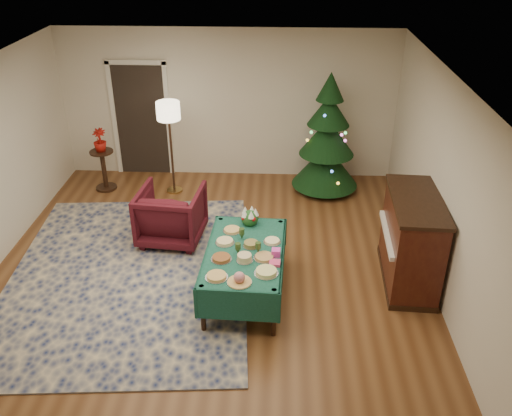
{
  "coord_description": "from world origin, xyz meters",
  "views": [
    {
      "loc": [
        0.92,
        -5.88,
        4.39
      ],
      "look_at": [
        0.63,
        0.6,
        0.84
      ],
      "focal_mm": 38.0,
      "sensor_mm": 36.0,
      "label": 1
    }
  ],
  "objects_px": {
    "floor_lamp": "(169,117)",
    "piano": "(411,241)",
    "gift_box": "(276,252)",
    "christmas_tree": "(327,139)",
    "side_table": "(104,171)",
    "buffet_table": "(245,259)",
    "armchair": "(171,212)",
    "potted_plant": "(100,145)"
  },
  "relations": [
    {
      "from": "armchair",
      "to": "side_table",
      "type": "xyz_separation_m",
      "value": [
        -1.51,
        1.66,
        -0.11
      ]
    },
    {
      "from": "side_table",
      "to": "christmas_tree",
      "type": "xyz_separation_m",
      "value": [
        3.92,
        0.16,
        0.6
      ]
    },
    {
      "from": "side_table",
      "to": "piano",
      "type": "distance_m",
      "value": 5.48
    },
    {
      "from": "side_table",
      "to": "christmas_tree",
      "type": "relative_size",
      "value": 0.34
    },
    {
      "from": "buffet_table",
      "to": "piano",
      "type": "bearing_deg",
      "value": 10.61
    },
    {
      "from": "christmas_tree",
      "to": "piano",
      "type": "bearing_deg",
      "value": -71.0
    },
    {
      "from": "gift_box",
      "to": "potted_plant",
      "type": "height_order",
      "value": "potted_plant"
    },
    {
      "from": "potted_plant",
      "to": "piano",
      "type": "xyz_separation_m",
      "value": [
        4.85,
        -2.54,
        -0.24
      ]
    },
    {
      "from": "christmas_tree",
      "to": "piano",
      "type": "xyz_separation_m",
      "value": [
        0.93,
        -2.69,
        -0.35
      ]
    },
    {
      "from": "side_table",
      "to": "gift_box",
      "type": "bearing_deg",
      "value": -44.5
    },
    {
      "from": "floor_lamp",
      "to": "christmas_tree",
      "type": "xyz_separation_m",
      "value": [
        2.68,
        0.2,
        -0.44
      ]
    },
    {
      "from": "buffet_table",
      "to": "piano",
      "type": "xyz_separation_m",
      "value": [
        2.16,
        0.4,
        0.07
      ]
    },
    {
      "from": "armchair",
      "to": "side_table",
      "type": "distance_m",
      "value": 2.25
    },
    {
      "from": "potted_plant",
      "to": "armchair",
      "type": "bearing_deg",
      "value": -47.67
    },
    {
      "from": "floor_lamp",
      "to": "piano",
      "type": "height_order",
      "value": "floor_lamp"
    },
    {
      "from": "armchair",
      "to": "side_table",
      "type": "height_order",
      "value": "armchair"
    },
    {
      "from": "gift_box",
      "to": "armchair",
      "type": "bearing_deg",
      "value": 138.9
    },
    {
      "from": "buffet_table",
      "to": "gift_box",
      "type": "distance_m",
      "value": 0.44
    },
    {
      "from": "floor_lamp",
      "to": "piano",
      "type": "bearing_deg",
      "value": -34.68
    },
    {
      "from": "piano",
      "to": "armchair",
      "type": "bearing_deg",
      "value": 165.29
    },
    {
      "from": "floor_lamp",
      "to": "potted_plant",
      "type": "relative_size",
      "value": 4.05
    },
    {
      "from": "buffet_table",
      "to": "piano",
      "type": "relative_size",
      "value": 1.2
    },
    {
      "from": "armchair",
      "to": "christmas_tree",
      "type": "height_order",
      "value": "christmas_tree"
    },
    {
      "from": "floor_lamp",
      "to": "side_table",
      "type": "height_order",
      "value": "floor_lamp"
    },
    {
      "from": "piano",
      "to": "side_table",
      "type": "bearing_deg",
      "value": 152.39
    },
    {
      "from": "gift_box",
      "to": "armchair",
      "type": "relative_size",
      "value": 0.11
    },
    {
      "from": "potted_plant",
      "to": "side_table",
      "type": "bearing_deg",
      "value": -45.0
    },
    {
      "from": "buffet_table",
      "to": "side_table",
      "type": "relative_size",
      "value": 2.39
    },
    {
      "from": "side_table",
      "to": "piano",
      "type": "relative_size",
      "value": 0.5
    },
    {
      "from": "gift_box",
      "to": "christmas_tree",
      "type": "relative_size",
      "value": 0.05
    },
    {
      "from": "floor_lamp",
      "to": "side_table",
      "type": "distance_m",
      "value": 1.62
    },
    {
      "from": "buffet_table",
      "to": "floor_lamp",
      "type": "xyz_separation_m",
      "value": [
        -1.45,
        2.9,
        0.86
      ]
    },
    {
      "from": "side_table",
      "to": "floor_lamp",
      "type": "bearing_deg",
      "value": -1.96
    },
    {
      "from": "potted_plant",
      "to": "christmas_tree",
      "type": "bearing_deg",
      "value": 2.27
    },
    {
      "from": "christmas_tree",
      "to": "buffet_table",
      "type": "bearing_deg",
      "value": -111.69
    },
    {
      "from": "armchair",
      "to": "potted_plant",
      "type": "height_order",
      "value": "potted_plant"
    },
    {
      "from": "gift_box",
      "to": "side_table",
      "type": "height_order",
      "value": "gift_box"
    },
    {
      "from": "potted_plant",
      "to": "piano",
      "type": "relative_size",
      "value": 0.28
    },
    {
      "from": "gift_box",
      "to": "christmas_tree",
      "type": "xyz_separation_m",
      "value": [
        0.84,
        3.19,
        0.25
      ]
    },
    {
      "from": "gift_box",
      "to": "side_table",
      "type": "xyz_separation_m",
      "value": [
        -3.08,
        3.03,
        -0.35
      ]
    },
    {
      "from": "side_table",
      "to": "piano",
      "type": "bearing_deg",
      "value": -27.61
    },
    {
      "from": "floor_lamp",
      "to": "gift_box",
      "type": "bearing_deg",
      "value": -58.39
    }
  ]
}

